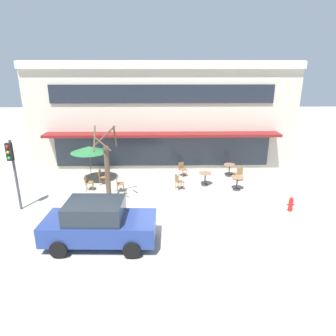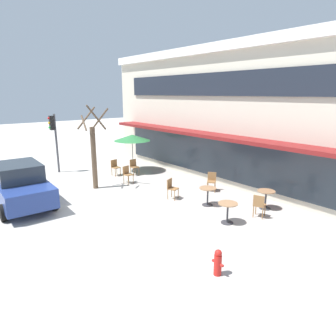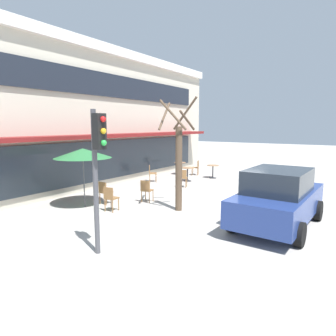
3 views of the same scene
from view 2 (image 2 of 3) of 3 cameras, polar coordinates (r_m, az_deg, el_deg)
ground_plane at (r=12.58m, az=-11.76°, el=-7.35°), size 80.00×80.00×0.00m
building_facade at (r=18.50m, az=16.62°, el=10.10°), size 17.07×9.10×6.87m
cafe_table_near_wall at (r=10.93m, az=11.30°, el=-7.76°), size 0.70×0.70×0.76m
cafe_table_streetside at (r=12.63m, az=18.14°, el=-5.19°), size 0.70×0.70×0.76m
cafe_table_by_tree at (r=12.48m, az=7.57°, el=-4.83°), size 0.70×0.70×0.76m
patio_umbrella_green_folded at (r=17.55m, az=-6.84°, el=5.75°), size 2.10×2.10×2.20m
cafe_chair_0 at (r=17.14m, az=-10.05°, el=0.33°), size 0.44×0.44×0.89m
cafe_chair_1 at (r=14.35m, az=8.31°, el=-2.29°), size 0.56×0.56×0.89m
cafe_chair_2 at (r=17.08m, az=-6.50°, el=0.41°), size 0.42×0.42×0.89m
cafe_chair_3 at (r=15.54m, az=-7.76°, el=-1.00°), size 0.47×0.47×0.89m
cafe_chair_4 at (r=11.69m, az=16.97°, el=-6.62°), size 0.51×0.51×0.89m
cafe_chair_5 at (r=13.14m, az=0.67°, el=-3.68°), size 0.52×0.52×0.89m
parked_sedan at (r=13.71m, az=-26.32°, el=-2.88°), size 4.25×2.12×1.76m
street_tree at (r=14.74m, az=-13.96°, el=2.97°), size 1.21×1.26×4.04m
traffic_light_pole at (r=18.36m, az=-20.90°, el=6.16°), size 0.26×0.44×3.40m
fire_hydrant at (r=8.07m, az=9.47°, el=-17.29°), size 0.36×0.20×0.71m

